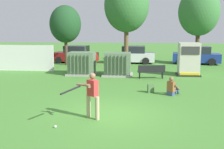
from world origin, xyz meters
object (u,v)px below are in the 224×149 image
generator_enclosure (189,59)px  sports_ball (55,127)px  transformer_mid_west (118,64)px  park_bench (151,71)px  parked_car_right_of_center (132,55)px  backpack (151,89)px  transformer_west (82,64)px  seated_spectator (172,88)px  parked_car_left_of_center (76,55)px  parked_car_rightmost (197,56)px  parked_car_leftmost (20,54)px  batter (91,93)px

generator_enclosure → sports_ball: (-6.36, -11.18, -1.09)m
transformer_mid_west → park_bench: (2.30, -1.02, -0.25)m
sports_ball → parked_car_right_of_center: size_ratio=0.02×
backpack → transformer_west: bearing=132.0°
seated_spectator → parked_car_left_of_center: bearing=121.9°
generator_enclosure → parked_car_rightmost: 6.58m
sports_ball → backpack: size_ratio=0.20×
parked_car_right_of_center → park_bench: bearing=-79.9°
transformer_mid_west → park_bench: transformer_mid_west is taller
transformer_west → parked_car_leftmost: bearing=138.2°
transformer_mid_west → seated_spectator: size_ratio=2.18×
transformer_west → backpack: bearing=-48.0°
sports_ball → seated_spectator: seated_spectator is taller
generator_enclosure → parked_car_leftmost: generator_enclosure is taller
parked_car_left_of_center → parked_car_leftmost: bearing=-179.8°
batter → parked_car_left_of_center: batter is taller
batter → parked_car_right_of_center: bearing=85.8°
generator_enclosure → seated_spectator: 6.37m
seated_spectator → parked_car_leftmost: (-13.05, 12.20, 0.38)m
transformer_mid_west → seated_spectator: bearing=-60.3°
transformer_west → parked_car_rightmost: (9.35, 6.72, -0.04)m
batter → seated_spectator: bearing=49.5°
batter → backpack: batter is taller
parked_car_rightmost → backpack: bearing=-111.5°
parked_car_left_of_center → transformer_mid_west: bearing=-56.3°
transformer_west → parked_car_left_of_center: size_ratio=0.48×
batter → transformer_mid_west: bearing=88.2°
sports_ball → park_bench: bearing=68.9°
generator_enclosure → seated_spectator: bearing=-106.7°
parked_car_left_of_center → parked_car_right_of_center: (5.38, 0.17, 0.00)m
transformer_mid_west → parked_car_rightmost: size_ratio=0.48×
transformer_mid_west → park_bench: 2.53m
transformer_mid_west → generator_enclosure: bearing=6.3°
sports_ball → parked_car_left_of_center: (-3.08, 17.35, 0.71)m
generator_enclosure → transformer_mid_west: bearing=-173.7°
park_bench → seated_spectator: seated_spectator is taller
seated_spectator → parked_car_rightmost: bearing=73.6°
generator_enclosure → parked_car_leftmost: bearing=157.5°
parked_car_rightmost → transformer_mid_west: bearing=-134.7°
transformer_mid_west → sports_ball: 10.75m
seated_spectator → transformer_west: bearing=135.4°
parked_car_left_of_center → parked_car_right_of_center: 5.38m
park_bench → seated_spectator: (0.84, -4.48, -0.16)m
seated_spectator → parked_car_rightmost: (3.64, 12.37, 0.38)m
backpack → parked_car_rightmost: (4.69, 11.90, 0.54)m
parked_car_right_of_center → generator_enclosure: bearing=-57.3°
batter → seated_spectator: (3.45, 4.04, -0.60)m
park_bench → parked_car_right_of_center: parked_car_right_of_center is taller
sports_ball → parked_car_leftmost: size_ratio=0.02×
sports_ball → seated_spectator: (4.54, 5.13, 0.33)m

